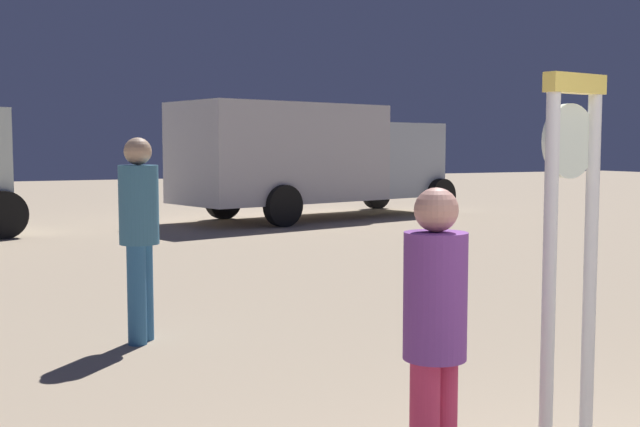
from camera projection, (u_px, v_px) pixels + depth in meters
standing_clock at (570, 233)px, 4.15m from camera, size 0.43×0.15×2.10m
person_near_clock at (435, 334)px, 3.69m from camera, size 0.30×0.30×1.54m
person_distant at (139, 229)px, 6.98m from camera, size 0.35×0.35×1.80m
box_truck_near at (310, 156)px, 18.99m from camera, size 7.43×4.02×2.69m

